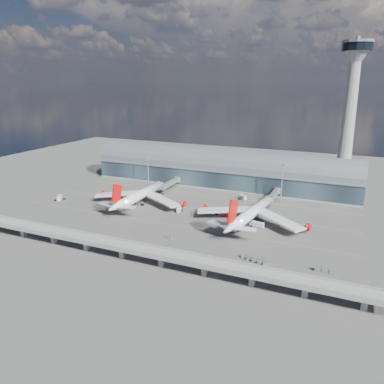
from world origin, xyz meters
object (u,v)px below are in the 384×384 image
at_px(airliner_left, 139,195).
at_px(service_truck_3, 215,211).
at_px(service_truck_2, 257,224).
at_px(cargo_train_1, 254,260).
at_px(service_truck_1, 120,206).
at_px(floodlight_mast_right, 282,182).
at_px(service_truck_4, 179,210).
at_px(service_truck_0, 60,198).
at_px(floodlight_mast_left, 148,168).
at_px(cargo_train_0, 169,237).
at_px(airliner_right, 251,214).
at_px(service_truck_5, 243,197).
at_px(cargo_train_2, 325,270).
at_px(control_tower, 348,121).

height_order(airliner_left, service_truck_3, airliner_left).
xyz_separation_m(service_truck_2, cargo_train_1, (9.37, -40.86, -0.57)).
height_order(service_truck_1, service_truck_2, service_truck_1).
distance_m(floodlight_mast_right, service_truck_4, 70.23).
bearing_deg(service_truck_0, service_truck_1, -30.80).
height_order(floodlight_mast_left, cargo_train_0, floodlight_mast_left).
distance_m(airliner_right, cargo_train_1, 47.25).
distance_m(airliner_left, service_truck_2, 80.14).
relative_size(service_truck_1, service_truck_2, 0.68).
relative_size(floodlight_mast_left, cargo_train_1, 1.91).
bearing_deg(service_truck_4, cargo_train_0, -88.62).
bearing_deg(service_truck_5, cargo_train_1, -123.89).
bearing_deg(cargo_train_2, cargo_train_0, 84.01).
xyz_separation_m(service_truck_1, service_truck_3, (58.13, 15.44, -0.17)).
bearing_deg(service_truck_3, cargo_train_0, -67.35).
distance_m(control_tower, floodlight_mast_right, 58.76).
distance_m(service_truck_0, service_truck_1, 46.42).
bearing_deg(floodlight_mast_right, cargo_train_0, -116.10).
bearing_deg(cargo_train_0, floodlight_mast_right, -39.23).
height_order(service_truck_3, service_truck_5, service_truck_5).
xyz_separation_m(service_truck_0, service_truck_5, (111.75, 50.92, -0.09)).
xyz_separation_m(control_tower, cargo_train_1, (-29.28, -118.08, -50.70)).
xyz_separation_m(service_truck_0, service_truck_4, (83.42, 10.83, -0.23)).
bearing_deg(control_tower, cargo_train_2, -89.95).
height_order(control_tower, service_truck_5, control_tower).
height_order(control_tower, service_truck_2, control_tower).
bearing_deg(cargo_train_2, floodlight_mast_right, 19.55).
bearing_deg(airliner_left, floodlight_mast_right, 25.07).
xyz_separation_m(service_truck_4, cargo_train_0, (12.50, -38.44, -0.58)).
height_order(service_truck_3, cargo_train_0, service_truck_3).
xyz_separation_m(floodlight_mast_right, service_truck_4, (-53.06, -44.35, -12.24)).
xyz_separation_m(floodlight_mast_right, service_truck_5, (-24.73, -4.26, -12.09)).
relative_size(floodlight_mast_left, service_truck_4, 4.94).
distance_m(service_truck_4, cargo_train_0, 40.43).
bearing_deg(cargo_train_1, service_truck_3, 19.78).
xyz_separation_m(floodlight_mast_left, cargo_train_0, (59.45, -82.80, -12.81)).
relative_size(control_tower, service_truck_2, 12.44).
bearing_deg(control_tower, service_truck_4, -140.59).
bearing_deg(service_truck_3, service_truck_4, -129.54).
height_order(airliner_left, cargo_train_2, airliner_left).
height_order(airliner_left, service_truck_2, airliner_left).
bearing_deg(floodlight_mast_right, airliner_left, -153.84).
distance_m(control_tower, service_truck_3, 106.55).
bearing_deg(airliner_right, service_truck_2, -35.97).
bearing_deg(control_tower, service_truck_2, -116.59).
xyz_separation_m(airliner_right, service_truck_5, (-16.65, 40.87, -4.09)).
bearing_deg(service_truck_2, service_truck_1, 102.69).
bearing_deg(service_truck_4, service_truck_1, 177.02).
bearing_deg(service_truck_5, floodlight_mast_left, 123.34).
height_order(service_truck_3, cargo_train_1, service_truck_3).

